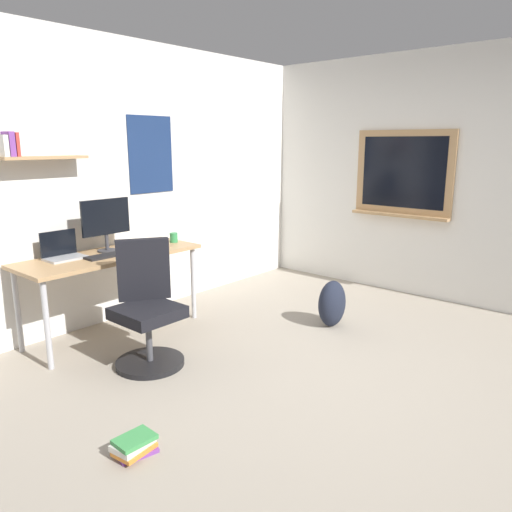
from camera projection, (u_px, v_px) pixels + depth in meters
The scene contains 12 objects.
ground_plane at pixel (342, 388), 3.39m from camera, with size 5.20×5.20×0.00m, color #9E9384.
wall_back at pixel (124, 182), 4.65m from camera, with size 5.00×0.30×2.60m.
wall_right at pixel (471, 180), 4.92m from camera, with size 0.22×5.00×2.60m.
desk at pixel (111, 262), 4.23m from camera, with size 1.57×0.60×0.73m.
office_chair at pixel (147, 312), 3.71m from camera, with size 0.55×0.57×0.95m.
laptop at pixel (63, 252), 4.03m from camera, with size 0.31×0.21×0.23m.
monitor_primary at pixel (106, 221), 4.24m from camera, with size 0.46×0.17×0.46m.
keyboard at pixel (107, 256), 4.10m from camera, with size 0.37×0.13×0.02m, color black.
computer_mouse at pixel (135, 249), 4.31m from camera, with size 0.10×0.06×0.03m, color #262628.
coffee_mug at pixel (174, 237), 4.69m from camera, with size 0.08×0.08×0.09m, color #338C4C.
backpack at pixel (332, 304), 4.50m from camera, with size 0.32×0.22×0.43m, color #1E2333.
book_stack_on_floor at pixel (134, 446), 2.66m from camera, with size 0.25×0.20×0.11m.
Camera 1 is at (-2.74, -1.56, 1.67)m, focal length 34.26 mm.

